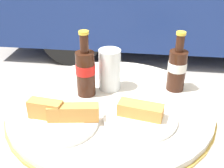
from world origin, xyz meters
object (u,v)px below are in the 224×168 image
(lunch_plate_far, at_px, (140,116))
(lunch_plate_near, at_px, (60,118))
(cola_bottle_left, at_px, (86,71))
(bistro_table, at_px, (111,145))
(cola_bottle_right, at_px, (177,68))
(drinking_glass, at_px, (110,71))

(lunch_plate_far, bearing_deg, lunch_plate_near, -168.48)
(lunch_plate_far, bearing_deg, cola_bottle_left, 145.28)
(lunch_plate_near, height_order, lunch_plate_far, lunch_plate_near)
(bistro_table, bearing_deg, lunch_plate_near, -133.96)
(lunch_plate_near, bearing_deg, bistro_table, 46.04)
(bistro_table, xyz_separation_m, cola_bottle_right, (0.21, 0.12, 0.27))
(drinking_glass, relative_size, lunch_plate_far, 0.66)
(bistro_table, bearing_deg, lunch_plate_far, -41.40)
(lunch_plate_near, bearing_deg, cola_bottle_left, 77.39)
(drinking_glass, bearing_deg, cola_bottle_left, -145.31)
(cola_bottle_left, xyz_separation_m, lunch_plate_near, (-0.04, -0.18, -0.07))
(cola_bottle_left, distance_m, drinking_glass, 0.09)
(cola_bottle_left, distance_m, cola_bottle_right, 0.31)
(cola_bottle_left, bearing_deg, lunch_plate_near, -102.61)
(lunch_plate_near, xyz_separation_m, lunch_plate_far, (0.23, 0.05, -0.01))
(cola_bottle_left, relative_size, lunch_plate_far, 1.02)
(bistro_table, distance_m, cola_bottle_right, 0.36)
(cola_bottle_left, xyz_separation_m, lunch_plate_far, (0.19, -0.13, -0.07))
(cola_bottle_right, bearing_deg, lunch_plate_far, -119.14)
(cola_bottle_right, relative_size, lunch_plate_near, 0.92)
(bistro_table, bearing_deg, cola_bottle_left, 154.19)
(bistro_table, relative_size, cola_bottle_right, 3.31)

